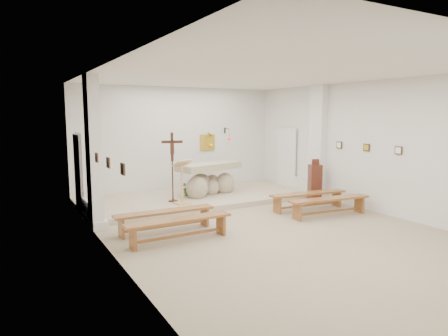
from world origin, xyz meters
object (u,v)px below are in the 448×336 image
lectern (182,182)px  bench_left_front (165,216)px  bench_left_second (179,224)px  donation_pedestal (315,182)px  bench_right_second (330,202)px  altar (208,181)px  bench_right_front (308,197)px  crucifix_stand (172,162)px

lectern → bench_left_front: lectern is taller
bench_left_front → bench_left_second: size_ratio=1.00×
donation_pedestal → bench_right_second: (-0.99, -1.65, -0.20)m
lectern → donation_pedestal: (3.98, -0.93, -0.21)m
lectern → donation_pedestal: lectern is taller
altar → bench_left_front: (-2.43, -2.61, -0.20)m
donation_pedestal → lectern: bearing=-172.1°
bench_left_front → bench_right_front: 4.18m
crucifix_stand → lectern: bearing=-55.1°
donation_pedestal → bench_left_second: size_ratio=0.56×
bench_left_front → bench_right_second: bearing=-10.3°
donation_pedestal → crucifix_stand: bearing=-177.1°
bench_left_front → bench_left_second: same height
altar → bench_left_front: altar is taller
crucifix_stand → bench_left_second: size_ratio=0.86×
lectern → crucifix_stand: crucifix_stand is taller
donation_pedestal → bench_left_front: 5.24m
altar → bench_left_second: 4.21m
bench_left_front → bench_right_second: 4.26m
lectern → bench_left_front: size_ratio=0.55×
lectern → bench_left_second: bearing=-123.5°
donation_pedestal → bench_left_front: donation_pedestal is taller
lectern → bench_left_second: size_ratio=0.55×
crucifix_stand → bench_left_front: (-1.08, -2.17, -0.92)m
bench_right_front → crucifix_stand: bearing=150.6°
bench_left_front → bench_right_second: (4.18, -0.82, 0.00)m
donation_pedestal → bench_right_second: donation_pedestal is taller
altar → crucifix_stand: size_ratio=1.12×
bench_right_front → bench_left_second: (-4.18, -0.82, 0.00)m
crucifix_stand → bench_right_front: (3.10, -2.17, -0.92)m
bench_left_front → bench_left_second: (0.00, -0.82, 0.00)m
altar → bench_left_second: (-2.43, -3.43, -0.20)m
bench_left_front → bench_right_second: same height
donation_pedestal → bench_right_second: size_ratio=0.55×
bench_right_front → bench_right_second: 0.82m
crucifix_stand → donation_pedestal: 4.37m
bench_left_front → lectern: bearing=56.7°
bench_left_front → bench_right_front: (4.18, 0.00, 0.00)m
bench_right_front → altar: bearing=129.3°
donation_pedestal → bench_left_front: bearing=-149.8°
crucifix_stand → bench_right_second: bearing=-24.5°
lectern → bench_left_front: (-1.19, -1.76, -0.41)m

